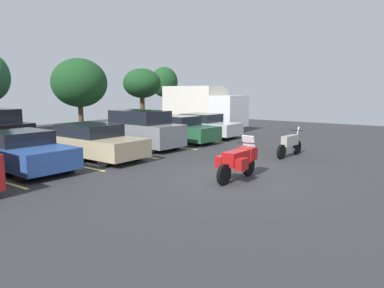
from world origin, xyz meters
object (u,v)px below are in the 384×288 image
Objects in this scene: motorcycle_touring at (239,160)px; box_truck at (202,107)px; car_grey at (142,129)px; car_tan at (94,142)px; car_blue at (23,152)px; car_green at (179,129)px; motorcycle_second at (290,144)px; car_silver at (204,126)px.

motorcycle_touring is 0.34× the size of box_truck.
car_tan is at bearing -174.84° from car_grey.
car_green reaches higher than car_blue.
motorcycle_second is 0.48× the size of car_blue.
box_truck reaches higher than car_grey.
car_green is (2.79, -0.16, -0.23)m from car_grey.
car_grey reaches higher than motorcycle_second.
car_green reaches higher than motorcycle_touring.
car_grey is 9.07m from box_truck.
car_blue is (-3.36, 6.85, 0.04)m from motorcycle_touring.
car_green reaches higher than car_silver.
car_grey is (3.20, 0.29, 0.21)m from car_tan.
car_silver reaches higher than motorcycle_touring.
car_green is at bearing -0.57° from car_blue.
car_blue is 0.96× the size of car_green.
car_tan is at bearing -178.80° from car_green.
motorcycle_second is at bearing -96.17° from car_green.
car_tan is 5.99m from car_green.
motorcycle_second is 0.46× the size of car_green.
car_green is at bearing 83.83° from motorcycle_second.
box_truck reaches higher than motorcycle_touring.
car_grey is 2.80m from car_green.
box_truck is (3.35, 2.41, 0.97)m from car_silver.
car_silver is at bearing 2.10° from car_green.
car_green is (0.72, 6.64, 0.15)m from motorcycle_second.
car_blue is 0.93× the size of car_tan.
motorcycle_second is at bearing -39.32° from car_blue.
motorcycle_touring is 1.04× the size of motorcycle_second.
car_blue is 8.93m from car_green.
car_green is 0.72× the size of box_truck.
motorcycle_second is (4.85, 0.13, -0.10)m from motorcycle_touring.
car_grey is at bearing 68.12° from motorcycle_touring.
box_truck is at bearing 38.84° from motorcycle_touring.
motorcycle_touring is 0.49× the size of car_silver.
car_blue is 11.52m from car_silver.
car_blue is 15.09m from box_truck.
car_blue is 1.01× the size of car_grey.
car_silver reaches higher than motorcycle_second.
car_green is (5.99, 0.13, -0.01)m from car_tan.
motorcycle_touring reaches higher than motorcycle_second.
motorcycle_touring is 0.48× the size of car_green.
box_truck is (14.87, 2.42, 0.96)m from car_blue.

